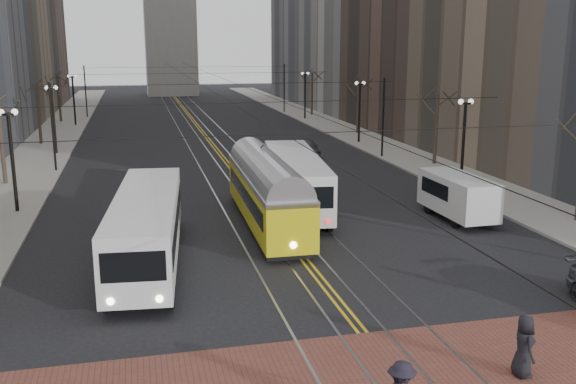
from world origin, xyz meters
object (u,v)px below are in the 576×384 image
streetcar (267,198)px  sedan_grey (306,147)px  transit_bus (147,230)px  rear_bus (296,182)px  cargo_van (458,198)px  pedestrian_a (524,346)px

streetcar → sedan_grey: (7.35, 19.68, -0.70)m
transit_bus → streetcar: transit_bus is taller
transit_bus → streetcar: bearing=42.6°
rear_bus → sedan_grey: (5.05, 16.65, -0.77)m
cargo_van → rear_bus: bearing=150.4°
cargo_van → sedan_grey: cargo_van is taller
streetcar → pedestrian_a: size_ratio=6.86×
sedan_grey → transit_bus: bearing=-116.2°
rear_bus → pedestrian_a: size_ratio=6.48×
rear_bus → sedan_grey: bearing=80.0°
streetcar → rear_bus: bearing=54.1°
sedan_grey → pedestrian_a: size_ratio=2.52×
rear_bus → sedan_grey: rear_bus is taller
transit_bus → cargo_van: (16.48, 3.48, -0.32)m
streetcar → cargo_van: (10.26, -1.26, -0.28)m
pedestrian_a → sedan_grey: bearing=2.4°
pedestrian_a → streetcar: bearing=20.9°
rear_bus → transit_bus: bearing=-130.8°
transit_bus → pedestrian_a: size_ratio=6.66×
streetcar → pedestrian_a: bearing=-75.5°
cargo_van → pedestrian_a: 16.97m
streetcar → sedan_grey: 21.02m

